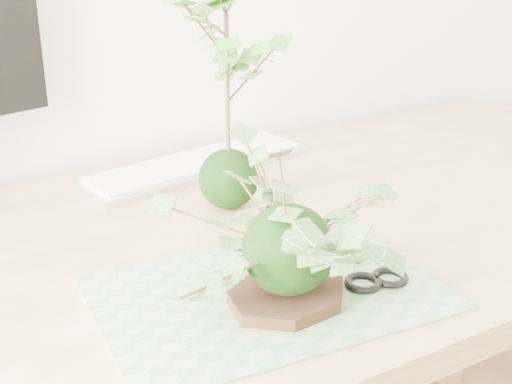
% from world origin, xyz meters
% --- Properties ---
extents(desk, '(1.60, 0.70, 0.74)m').
position_xyz_m(desk, '(0.07, 1.23, 0.65)').
color(desk, tan).
rests_on(desk, ground_plane).
extents(cutting_mat, '(0.42, 0.30, 0.00)m').
position_xyz_m(cutting_mat, '(-0.03, 1.07, 0.74)').
color(cutting_mat, '#5D8855').
rests_on(cutting_mat, desk).
extents(stone_dish, '(0.16, 0.16, 0.01)m').
position_xyz_m(stone_dish, '(-0.02, 1.04, 0.75)').
color(stone_dish, black).
rests_on(stone_dish, cutting_mat).
extents(ivy_kokedama, '(0.37, 0.37, 0.21)m').
position_xyz_m(ivy_kokedama, '(-0.02, 1.04, 0.86)').
color(ivy_kokedama, black).
rests_on(ivy_kokedama, stone_dish).
extents(maple_kokedama, '(0.26, 0.26, 0.38)m').
position_xyz_m(maple_kokedama, '(0.06, 1.32, 1.01)').
color(maple_kokedama, black).
rests_on(maple_kokedama, desk).
extents(keyboard, '(0.43, 0.19, 0.02)m').
position_xyz_m(keyboard, '(0.09, 1.49, 0.75)').
color(keyboard, '#BCBCBD').
rests_on(keyboard, desk).
extents(scissors, '(0.09, 0.19, 0.01)m').
position_xyz_m(scissors, '(0.11, 1.04, 0.75)').
color(scissors, gray).
rests_on(scissors, cutting_mat).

